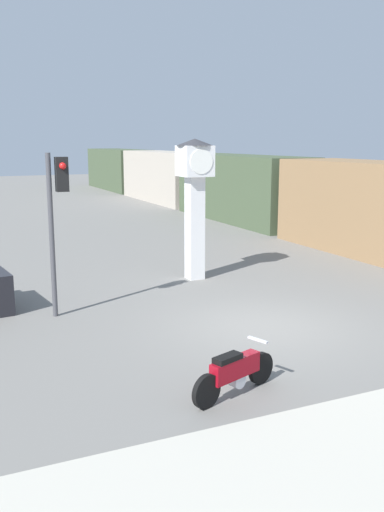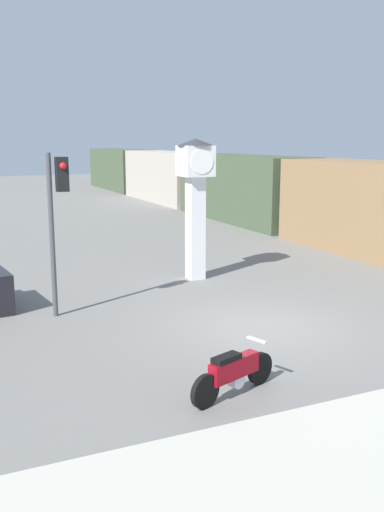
% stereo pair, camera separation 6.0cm
% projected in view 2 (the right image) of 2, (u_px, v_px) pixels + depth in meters
% --- Properties ---
extents(ground_plane, '(120.00, 120.00, 0.00)m').
position_uv_depth(ground_plane, '(261.00, 327.00, 12.99)').
color(ground_plane, slate).
extents(motorcycle, '(1.84, 0.76, 0.85)m').
position_uv_depth(motorcycle, '(234.00, 372.00, 9.42)').
color(motorcycle, black).
rests_on(motorcycle, ground_plane).
extents(clock_tower, '(1.08, 1.08, 4.22)m').
position_uv_depth(clock_tower, '(195.00, 187.00, 16.97)').
color(clock_tower, white).
rests_on(clock_tower, ground_plane).
extents(freight_train, '(2.80, 42.34, 3.40)m').
position_uv_depth(freight_train, '(200.00, 181.00, 34.73)').
color(freight_train, olive).
rests_on(freight_train, ground_plane).
extents(traffic_light, '(0.50, 0.35, 3.90)m').
position_uv_depth(traffic_light, '(57.00, 205.00, 13.32)').
color(traffic_light, '#47474C').
rests_on(traffic_light, ground_plane).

